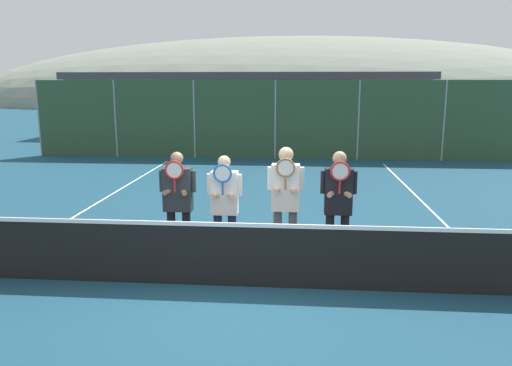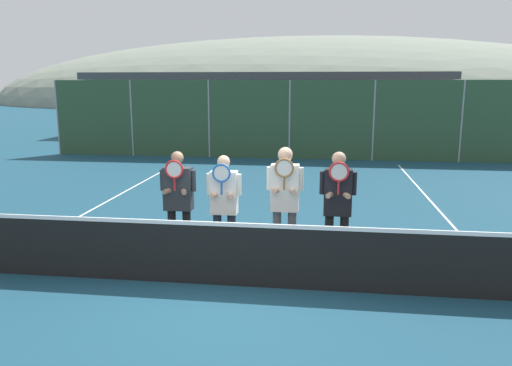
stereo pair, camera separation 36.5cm
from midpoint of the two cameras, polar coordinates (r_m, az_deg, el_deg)
The scene contains 14 objects.
ground_plane at distance 7.15m, azimuth -1.52°, elevation -11.64°, with size 120.00×120.00×0.00m, color navy.
hill_distant at distance 71.43m, azimuth 6.92°, elevation 9.09°, with size 90.99×50.55×17.69m.
clubhouse_building at distance 27.48m, azimuth 1.52°, elevation 9.06°, with size 18.77×5.50×3.30m.
fence_back at distance 18.57m, azimuth 4.42°, elevation 7.20°, with size 18.30×0.06×2.89m.
tennis_net at distance 6.98m, azimuth -1.54°, elevation -8.05°, with size 10.36×0.09×1.02m.
court_line_left_sideline at distance 11.05m, azimuth -19.06°, elevation -3.88°, with size 0.05×16.00×0.01m, color white.
court_line_right_sideline at distance 10.29m, azimuth 23.19°, elevation -5.31°, with size 0.05×16.00×0.01m, color white.
player_leftmost at distance 7.82m, azimuth -7.55°, elevation -1.74°, with size 0.57×0.34×1.77m.
player_center_left at distance 7.61m, azimuth -2.30°, elevation -2.24°, with size 0.54×0.34×1.73m.
player_center_right at distance 7.54m, azimuth 4.69°, elevation -1.65°, with size 0.55×0.34×1.86m.
player_rightmost at distance 7.49m, azimuth 10.69°, elevation -2.21°, with size 0.54×0.34×1.82m.
car_far_left at distance 22.13m, azimuth -10.05°, elevation 6.46°, with size 4.33×1.94×1.89m.
car_left_of_center at distance 21.05m, azimuth 3.40°, elevation 6.29°, with size 4.64×2.07×1.82m.
car_center at distance 21.62m, azimuth 16.98°, elevation 5.94°, with size 4.12×2.04×1.81m.
Camera 2 is at (1.25, -6.48, 2.80)m, focal length 35.00 mm.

